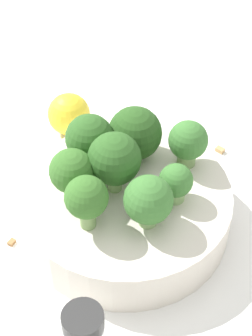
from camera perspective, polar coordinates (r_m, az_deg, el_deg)
ground_plane at (r=0.58m, az=0.00°, el=-5.70°), size 3.00×3.00×0.00m
bowl at (r=0.56m, az=0.00°, el=-4.13°), size 0.21×0.21×0.05m
broccoli_floret_0 at (r=0.56m, az=6.32°, el=2.65°), size 0.04×0.04×0.05m
broccoli_floret_1 at (r=0.52m, az=5.07°, el=-1.47°), size 0.03×0.03×0.04m
broccoli_floret_2 at (r=0.55m, az=-3.71°, el=2.97°), size 0.05×0.05×0.06m
broccoli_floret_3 at (r=0.52m, az=-1.19°, el=0.87°), size 0.05×0.05×0.07m
broccoli_floret_4 at (r=0.49m, az=-4.04°, el=-3.15°), size 0.04×0.04×0.06m
broccoli_floret_5 at (r=0.50m, az=2.12°, el=-3.42°), size 0.04×0.04×0.05m
broccoli_floret_6 at (r=0.56m, az=0.92°, el=3.51°), size 0.05×0.05×0.06m
broccoli_floret_7 at (r=0.52m, az=-5.50°, el=-0.46°), size 0.04×0.04×0.06m
lemon_wedge at (r=0.67m, az=-5.82°, el=5.46°), size 0.05×0.05×0.05m
almond_crumb_0 at (r=0.68m, az=7.10°, el=3.64°), size 0.01×0.01×0.01m
almond_crumb_1 at (r=0.66m, az=9.55°, el=1.98°), size 0.01×0.01×0.01m
almond_crumb_2 at (r=0.57m, az=-11.57°, el=-7.28°), size 0.01×0.01×0.01m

